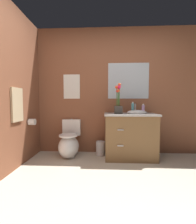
{
  "coord_description": "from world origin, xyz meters",
  "views": [
    {
      "loc": [
        -0.11,
        -1.39,
        1.03
      ],
      "look_at": [
        -0.24,
        1.38,
        0.85
      ],
      "focal_mm": 24.73,
      "sensor_mm": 36.0,
      "label": 1
    }
  ],
  "objects": [
    {
      "name": "trash_bin",
      "position": [
        -0.2,
        1.55,
        0.14
      ],
      "size": [
        0.18,
        0.18,
        0.27
      ],
      "color": "#B7B7BC",
      "rests_on": "ground_plane"
    },
    {
      "name": "vanity_cabinet",
      "position": [
        0.34,
        1.43,
        0.42
      ],
      "size": [
        0.94,
        0.56,
        1.0
      ],
      "color": "brown",
      "rests_on": "ground_plane"
    },
    {
      "name": "ground_plane",
      "position": [
        0.0,
        0.0,
        0.0
      ],
      "size": [
        9.85,
        9.85,
        0.0
      ],
      "primitive_type": "plane",
      "color": "beige"
    },
    {
      "name": "wall_mirror",
      "position": [
        0.34,
        1.73,
        1.45
      ],
      "size": [
        0.8,
        0.01,
        0.7
      ],
      "primitive_type": "cube",
      "color": "#B2BCC6"
    },
    {
      "name": "toilet_paper_roll",
      "position": [
        -1.41,
        1.26,
        0.68
      ],
      "size": [
        0.11,
        0.11,
        0.11
      ],
      "primitive_type": "cylinder",
      "rotation": [
        0.0,
        1.57,
        0.0
      ],
      "color": "white"
    },
    {
      "name": "lotion_bottle",
      "position": [
        0.39,
        1.49,
        0.92
      ],
      "size": [
        0.05,
        0.05,
        0.21
      ],
      "color": "teal",
      "rests_on": "vanity_cabinet"
    },
    {
      "name": "wall_back",
      "position": [
        0.2,
        1.76,
        1.25
      ],
      "size": [
        4.6,
        0.05,
        2.5
      ],
      "primitive_type": "cube",
      "color": "brown",
      "rests_on": "ground_plane"
    },
    {
      "name": "soap_bottle",
      "position": [
        0.57,
        1.42,
        0.9
      ],
      "size": [
        0.05,
        0.05,
        0.18
      ],
      "color": "#B28CBF",
      "rests_on": "vanity_cabinet"
    },
    {
      "name": "toilet",
      "position": [
        -0.79,
        1.46,
        0.24
      ],
      "size": [
        0.38,
        0.59,
        0.69
      ],
      "color": "white",
      "rests_on": "ground_plane"
    },
    {
      "name": "wall_poster",
      "position": [
        -0.79,
        1.73,
        1.34
      ],
      "size": [
        0.33,
        0.01,
        0.49
      ],
      "primitive_type": "cube",
      "color": "silver"
    },
    {
      "name": "flower_vase",
      "position": [
        0.12,
        1.37,
        1.02
      ],
      "size": [
        0.14,
        0.14,
        0.55
      ],
      "color": "#38332D",
      "rests_on": "vanity_cabinet"
    },
    {
      "name": "hanging_towel",
      "position": [
        -1.46,
        0.91,
        0.99
      ],
      "size": [
        0.03,
        0.28,
        0.52
      ],
      "primitive_type": "cube",
      "color": "tan"
    }
  ]
}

